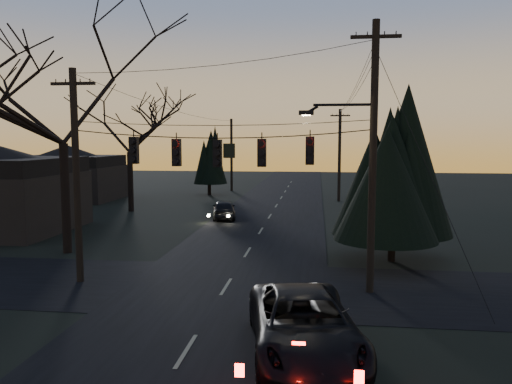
# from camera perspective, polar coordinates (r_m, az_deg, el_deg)

# --- Properties ---
(main_road) EXTENTS (8.00, 120.00, 0.02)m
(main_road) POSITION_cam_1_polar(r_m,az_deg,el_deg) (29.46, 0.10, -5.18)
(main_road) COLOR black
(main_road) RESTS_ON ground
(cross_road) EXTENTS (60.00, 7.00, 0.02)m
(cross_road) POSITION_cam_1_polar(r_m,az_deg,el_deg) (19.86, -3.44, -10.76)
(cross_road) COLOR black
(cross_road) RESTS_ON ground
(utility_pole_right) EXTENTS (5.00, 0.30, 10.00)m
(utility_pole_right) POSITION_cam_1_polar(r_m,az_deg,el_deg) (19.66, 12.85, -11.10)
(utility_pole_right) COLOR black
(utility_pole_right) RESTS_ON ground
(utility_pole_left) EXTENTS (1.80, 0.30, 8.50)m
(utility_pole_left) POSITION_cam_1_polar(r_m,az_deg,el_deg) (21.73, -19.43, -9.63)
(utility_pole_left) COLOR black
(utility_pole_left) RESTS_ON ground
(utility_pole_far_r) EXTENTS (1.80, 0.30, 8.50)m
(utility_pole_far_r) POSITION_cam_1_polar(r_m,az_deg,el_deg) (47.08, 9.43, -1.04)
(utility_pole_far_r) COLOR black
(utility_pole_far_r) RESTS_ON ground
(utility_pole_far_l) EXTENTS (0.30, 0.30, 8.00)m
(utility_pole_far_l) POSITION_cam_1_polar(r_m,az_deg,el_deg) (55.80, -2.80, 0.13)
(utility_pole_far_l) COLOR black
(utility_pole_far_l) RESTS_ON ground
(span_signal_assembly) EXTENTS (11.50, 0.44, 1.55)m
(span_signal_assembly) POSITION_cam_1_polar(r_m,az_deg,el_deg) (19.06, -4.25, 4.62)
(span_signal_assembly) COLOR black
(span_signal_assembly) RESTS_ON ground
(bare_tree_left) EXTENTS (10.73, 10.73, 11.09)m
(bare_tree_left) POSITION_cam_1_polar(r_m,az_deg,el_deg) (26.76, -21.35, 9.95)
(bare_tree_left) COLOR black
(bare_tree_left) RESTS_ON ground
(evergreen_right) EXTENTS (4.69, 4.69, 7.61)m
(evergreen_right) POSITION_cam_1_polar(r_m,az_deg,el_deg) (24.04, 15.49, 2.62)
(evergreen_right) COLOR black
(evergreen_right) RESTS_ON ground
(bare_tree_dist) EXTENTS (7.43, 7.43, 9.44)m
(bare_tree_dist) POSITION_cam_1_polar(r_m,az_deg,el_deg) (40.83, -14.31, 7.06)
(bare_tree_dist) COLOR black
(bare_tree_dist) RESTS_ON ground
(evergreen_dist) EXTENTS (3.35, 3.35, 6.27)m
(evergreen_dist) POSITION_cam_1_polar(r_m,az_deg,el_deg) (51.48, -5.38, 3.77)
(evergreen_dist) COLOR black
(evergreen_dist) RESTS_ON ground
(house_left_far) EXTENTS (9.00, 7.00, 5.20)m
(house_left_far) POSITION_cam_1_polar(r_m,az_deg,el_deg) (50.58, -20.67, 2.09)
(house_left_far) COLOR black
(house_left_far) RESTS_ON ground
(suv_near) EXTENTS (3.69, 6.30, 1.65)m
(suv_near) POSITION_cam_1_polar(r_m,az_deg,el_deg) (13.78, 5.48, -14.90)
(suv_near) COLOR black
(suv_near) RESTS_ON ground
(sedan_oncoming_a) EXTENTS (2.37, 4.23, 1.36)m
(sedan_oncoming_a) POSITION_cam_1_polar(r_m,az_deg,el_deg) (36.16, -3.70, -2.02)
(sedan_oncoming_a) COLOR black
(sedan_oncoming_a) RESTS_ON ground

